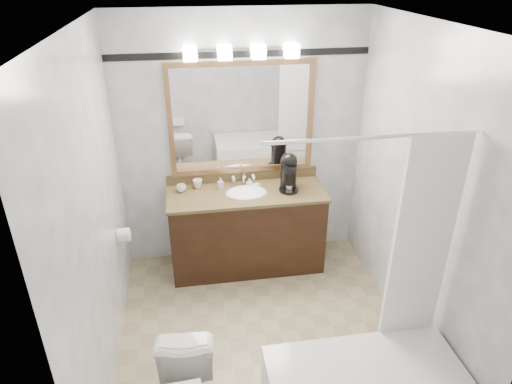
% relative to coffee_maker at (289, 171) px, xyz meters
% --- Properties ---
extents(room, '(2.42, 2.62, 2.52)m').
position_rel_coffee_maker_xyz_m(room, '(-0.42, -1.03, 0.21)').
color(room, gray).
rests_on(room, ground).
extents(vanity, '(1.53, 0.58, 0.97)m').
position_rel_coffee_maker_xyz_m(vanity, '(-0.42, -0.02, -0.60)').
color(vanity, black).
rests_on(vanity, ground).
extents(mirror, '(1.40, 0.04, 1.10)m').
position_rel_coffee_maker_xyz_m(mirror, '(-0.42, 0.25, 0.46)').
color(mirror, '#956B43').
rests_on(mirror, room).
extents(vanity_light_bar, '(1.02, 0.14, 0.12)m').
position_rel_coffee_maker_xyz_m(vanity_light_bar, '(-0.42, 0.19, 1.09)').
color(vanity_light_bar, silver).
rests_on(vanity_light_bar, room).
extents(accent_stripe, '(2.40, 0.01, 0.06)m').
position_rel_coffee_maker_xyz_m(accent_stripe, '(-0.42, 0.26, 1.06)').
color(accent_stripe, black).
rests_on(accent_stripe, room).
extents(tp_roll, '(0.11, 0.12, 0.12)m').
position_rel_coffee_maker_xyz_m(tp_roll, '(-1.56, -0.37, -0.34)').
color(tp_roll, white).
rests_on(tp_roll, room).
extents(coffee_maker, '(0.19, 0.24, 0.37)m').
position_rel_coffee_maker_xyz_m(coffee_maker, '(0.00, 0.00, 0.00)').
color(coffee_maker, black).
rests_on(coffee_maker, vanity).
extents(cup_left, '(0.11, 0.11, 0.07)m').
position_rel_coffee_maker_xyz_m(cup_left, '(-1.03, 0.10, -0.15)').
color(cup_left, white).
rests_on(cup_left, vanity).
extents(cup_right, '(0.09, 0.09, 0.09)m').
position_rel_coffee_maker_xyz_m(cup_right, '(-0.87, 0.16, -0.15)').
color(cup_right, white).
rests_on(cup_right, vanity).
extents(soap_bottle_a, '(0.06, 0.06, 0.11)m').
position_rel_coffee_maker_xyz_m(soap_bottle_a, '(-0.65, 0.11, -0.14)').
color(soap_bottle_a, white).
rests_on(soap_bottle_a, vanity).
extents(soap_bottle_b, '(0.08, 0.08, 0.08)m').
position_rel_coffee_maker_xyz_m(soap_bottle_b, '(-0.37, 0.12, -0.15)').
color(soap_bottle_b, white).
rests_on(soap_bottle_b, vanity).
extents(soap_bar, '(0.08, 0.07, 0.02)m').
position_rel_coffee_maker_xyz_m(soap_bar, '(-0.30, 0.10, -0.18)').
color(soap_bar, beige).
rests_on(soap_bar, vanity).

